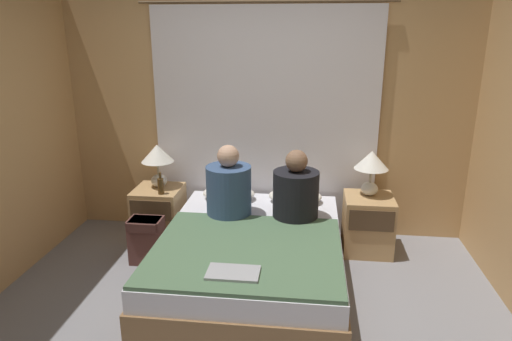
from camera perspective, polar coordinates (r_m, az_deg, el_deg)
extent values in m
plane|color=gray|center=(3.41, -2.03, -19.28)|extent=(16.00, 16.00, 0.00)
cube|color=tan|center=(4.55, 1.20, 7.42)|extent=(4.08, 0.06, 2.50)
cube|color=white|center=(4.51, 1.11, 5.70)|extent=(2.19, 0.02, 2.25)
cylinder|color=brown|center=(4.42, 1.20, 20.37)|extent=(2.39, 0.02, 0.02)
cube|color=olive|center=(3.89, -0.52, -11.91)|extent=(1.47, 1.94, 0.26)
cube|color=silver|center=(3.79, -0.53, -9.07)|extent=(1.43, 1.90, 0.17)
cube|color=tan|center=(4.65, -11.99, -5.35)|extent=(0.45, 0.45, 0.54)
cube|color=#4C3823|center=(4.40, -13.05, -4.89)|extent=(0.39, 0.02, 0.19)
cube|color=tan|center=(4.45, 13.77, -6.51)|extent=(0.45, 0.45, 0.54)
cube|color=#4C3823|center=(4.19, 14.25, -6.11)|extent=(0.39, 0.02, 0.19)
ellipsoid|color=silver|center=(4.58, -12.02, -1.23)|extent=(0.16, 0.16, 0.13)
cylinder|color=#B2A893|center=(4.54, -12.12, 0.30)|extent=(0.02, 0.02, 0.13)
cone|color=white|center=(4.50, -12.24, 2.13)|extent=(0.31, 0.31, 0.17)
ellipsoid|color=silver|center=(4.39, 14.00, -2.22)|extent=(0.16, 0.16, 0.13)
cylinder|color=#B2A893|center=(4.35, 14.12, -0.62)|extent=(0.02, 0.02, 0.13)
cone|color=white|center=(4.30, 14.26, 1.28)|extent=(0.31, 0.31, 0.17)
ellipsoid|color=silver|center=(4.47, -3.43, -2.87)|extent=(0.51, 0.35, 0.12)
ellipsoid|color=silver|center=(4.40, 4.92, -3.21)|extent=(0.51, 0.35, 0.12)
cube|color=#4C6B4C|center=(3.47, -1.21, -9.87)|extent=(1.41, 1.25, 0.03)
cylinder|color=#38517A|center=(4.02, -3.42, -2.63)|extent=(0.40, 0.40, 0.46)
sphere|color=tan|center=(3.92, -3.50, 1.84)|extent=(0.19, 0.19, 0.19)
cylinder|color=black|center=(3.97, 4.98, -3.13)|extent=(0.40, 0.40, 0.43)
sphere|color=#846047|center=(3.87, 5.10, 1.21)|extent=(0.19, 0.19, 0.19)
cylinder|color=#513819|center=(4.37, -11.82, -1.95)|extent=(0.06, 0.06, 0.15)
cylinder|color=#513819|center=(4.34, -11.90, -0.63)|extent=(0.02, 0.02, 0.06)
cube|color=#9EA0A5|center=(3.13, -2.87, -12.64)|extent=(0.35, 0.21, 0.02)
cube|color=brown|center=(4.26, -13.47, -8.49)|extent=(0.30, 0.20, 0.42)
cube|color=#452824|center=(4.17, -13.73, -6.50)|extent=(0.27, 0.21, 0.08)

